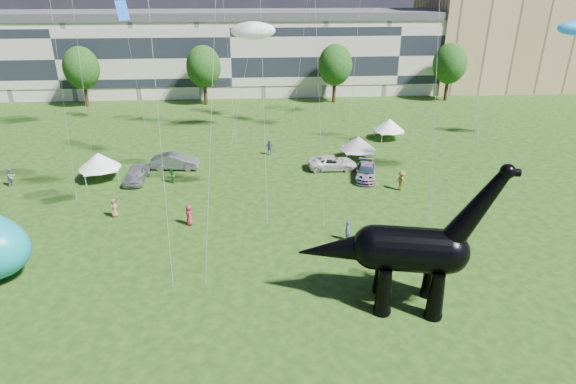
{
  "coord_description": "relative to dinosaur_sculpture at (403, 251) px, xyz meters",
  "views": [
    {
      "loc": [
        -4.34,
        -21.43,
        18.31
      ],
      "look_at": [
        -2.33,
        8.0,
        5.0
      ],
      "focal_mm": 30.0,
      "sensor_mm": 36.0,
      "label": 1
    }
  ],
  "objects": [
    {
      "name": "car_grey",
      "position": [
        -16.72,
        23.59,
        -2.86
      ],
      "size": [
        5.03,
        2.13,
        1.62
      ],
      "primitive_type": "imported",
      "rotation": [
        0.0,
        0.0,
        1.48
      ],
      "color": "slate",
      "rests_on": "ground"
    },
    {
      "name": "tree_far_right",
      "position": [
        22.04,
        50.88,
        2.62
      ],
      "size": [
        5.2,
        5.2,
        9.44
      ],
      "color": "#382314",
      "rests_on": "ground"
    },
    {
      "name": "gazebo_far",
      "position": [
        7.8,
        31.85,
        -1.89
      ],
      "size": [
        3.98,
        3.98,
        2.54
      ],
      "rotation": [
        0.0,
        0.0,
        0.1
      ],
      "color": "white",
      "rests_on": "ground"
    },
    {
      "name": "apartment_block",
      "position": [
        36.04,
        62.88,
        7.33
      ],
      "size": [
        28.0,
        18.0,
        22.0
      ],
      "primitive_type": "cube",
      "color": "tan",
      "rests_on": "ground"
    },
    {
      "name": "terrace_row",
      "position": [
        -11.96,
        59.88,
        2.33
      ],
      "size": [
        78.0,
        11.0,
        12.0
      ],
      "primitive_type": "cube",
      "color": "beige",
      "rests_on": "ground"
    },
    {
      "name": "tree_mid_right",
      "position": [
        4.04,
        50.88,
        2.62
      ],
      "size": [
        5.2,
        5.2,
        9.44
      ],
      "color": "#382314",
      "rests_on": "ground"
    },
    {
      "name": "visitors",
      "position": [
        -10.01,
        13.05,
        -2.8
      ],
      "size": [
        37.67,
        35.88,
        1.89
      ],
      "color": "#493374",
      "rests_on": "ground"
    },
    {
      "name": "dinosaur_sculpture",
      "position": [
        0.0,
        0.0,
        0.0
      ],
      "size": [
        11.93,
        4.35,
        9.72
      ],
      "rotation": [
        0.0,
        0.0,
        -0.2
      ],
      "color": "black",
      "rests_on": "ground"
    },
    {
      "name": "car_dark",
      "position": [
        2.36,
        19.72,
        -2.98
      ],
      "size": [
        3.03,
        5.08,
        1.38
      ],
      "primitive_type": "imported",
      "rotation": [
        0.0,
        0.0,
        -0.24
      ],
      "color": "#595960",
      "rests_on": "ground"
    },
    {
      "name": "gazebo_near",
      "position": [
        2.6,
        25.08,
        -1.83
      ],
      "size": [
        3.89,
        3.89,
        2.62
      ],
      "rotation": [
        0.0,
        0.0,
        -0.04
      ],
      "color": "silver",
      "rests_on": "ground"
    },
    {
      "name": "ground",
      "position": [
        -3.96,
        -2.12,
        -3.67
      ],
      "size": [
        220.0,
        220.0,
        0.0
      ],
      "primitive_type": "plane",
      "color": "#16330C",
      "rests_on": "ground"
    },
    {
      "name": "car_silver",
      "position": [
        -20.01,
        20.52,
        -2.9
      ],
      "size": [
        2.05,
        4.63,
        1.55
      ],
      "primitive_type": "imported",
      "rotation": [
        0.0,
        0.0,
        -0.05
      ],
      "color": "silver",
      "rests_on": "ground"
    },
    {
      "name": "tree_mid_left",
      "position": [
        -15.96,
        50.88,
        2.62
      ],
      "size": [
        5.2,
        5.2,
        9.44
      ],
      "color": "#382314",
      "rests_on": "ground"
    },
    {
      "name": "gazebo_left",
      "position": [
        -23.61,
        21.24,
        -1.73
      ],
      "size": [
        5.03,
        5.03,
        2.76
      ],
      "rotation": [
        0.0,
        0.0,
        0.33
      ],
      "color": "white",
      "rests_on": "ground"
    },
    {
      "name": "car_white",
      "position": [
        -0.58,
        22.38,
        -2.98
      ],
      "size": [
        4.99,
        2.3,
        1.39
      ],
      "primitive_type": "imported",
      "rotation": [
        0.0,
        0.0,
        1.57
      ],
      "color": "silver",
      "rests_on": "ground"
    },
    {
      "name": "tree_far_left",
      "position": [
        -33.96,
        50.88,
        2.62
      ],
      "size": [
        5.2,
        5.2,
        9.44
      ],
      "color": "#382314",
      "rests_on": "ground"
    }
  ]
}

